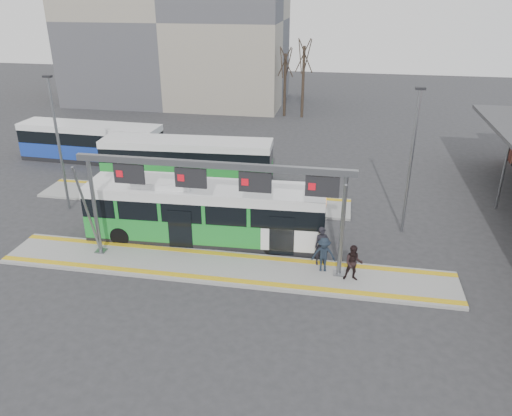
{
  "coord_description": "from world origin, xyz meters",
  "views": [
    {
      "loc": [
        5.28,
        -20.18,
        12.64
      ],
      "look_at": [
        1.05,
        3.0,
        2.0
      ],
      "focal_mm": 35.0,
      "sensor_mm": 36.0,
      "label": 1
    }
  ],
  "objects": [
    {
      "name": "hero_bus",
      "position": [
        -1.65,
        2.79,
        1.57
      ],
      "size": [
        12.56,
        3.13,
        3.43
      ],
      "rotation": [
        0.0,
        0.0,
        0.04
      ],
      "color": "black",
      "rests_on": "ground"
    },
    {
      "name": "tree_left",
      "position": [
        -1.05,
        30.94,
        5.39
      ],
      "size": [
        1.4,
        1.4,
        7.11
      ],
      "color": "#382B21",
      "rests_on": "ground"
    },
    {
      "name": "lamp_west",
      "position": [
        -11.02,
        5.23,
        4.26
      ],
      "size": [
        0.5,
        0.25,
        8.03
      ],
      "color": "slate",
      "rests_on": "ground"
    },
    {
      "name": "ground",
      "position": [
        0.0,
        0.0,
        0.0
      ],
      "size": [
        120.0,
        120.0,
        0.0
      ],
      "primitive_type": "plane",
      "color": "#2D2D30",
      "rests_on": "ground"
    },
    {
      "name": "lamp_east",
      "position": [
        8.82,
        5.7,
        4.22
      ],
      "size": [
        0.5,
        0.25,
        7.96
      ],
      "color": "slate",
      "rests_on": "ground"
    },
    {
      "name": "gantry",
      "position": [
        -0.35,
        0.25,
        4.3
      ],
      "size": [
        13.0,
        1.68,
        5.2
      ],
      "color": "slate",
      "rests_on": "platform_main"
    },
    {
      "name": "tactile_second",
      "position": [
        -4.0,
        9.15,
        0.16
      ],
      "size": [
        20.0,
        0.35,
        0.02
      ],
      "color": "gold",
      "rests_on": "platform_second"
    },
    {
      "name": "tree_far",
      "position": [
        -21.45,
        32.42,
        6.27
      ],
      "size": [
        1.4,
        1.4,
        8.27
      ],
      "color": "#382B21",
      "rests_on": "ground"
    },
    {
      "name": "platform_main",
      "position": [
        0.0,
        0.0,
        0.07
      ],
      "size": [
        22.0,
        3.0,
        0.15
      ],
      "primitive_type": "cube",
      "color": "gray",
      "rests_on": "ground"
    },
    {
      "name": "bg_bus_blue",
      "position": [
        -13.89,
        14.04,
        1.42
      ],
      "size": [
        11.1,
        2.88,
        2.87
      ],
      "rotation": [
        0.0,
        0.0,
        -0.04
      ],
      "color": "black",
      "rests_on": "ground"
    },
    {
      "name": "platform_second",
      "position": [
        -4.0,
        8.0,
        0.07
      ],
      "size": [
        20.0,
        3.0,
        0.15
      ],
      "primitive_type": "cube",
      "color": "gray",
      "rests_on": "ground"
    },
    {
      "name": "tree_mid",
      "position": [
        0.81,
        30.72,
        6.07
      ],
      "size": [
        1.4,
        1.4,
        8.0
      ],
      "color": "#382B21",
      "rests_on": "ground"
    },
    {
      "name": "passenger_c",
      "position": [
        4.74,
        0.49,
        1.01
      ],
      "size": [
        1.15,
        0.7,
        1.72
      ],
      "primitive_type": "imported",
      "rotation": [
        0.0,
        0.0,
        0.05
      ],
      "color": "#19212D",
      "rests_on": "platform_main"
    },
    {
      "name": "tactile_main",
      "position": [
        0.0,
        0.0,
        0.16
      ],
      "size": [
        22.0,
        2.65,
        0.02
      ],
      "color": "gold",
      "rests_on": "platform_main"
    },
    {
      "name": "apartment_block",
      "position": [
        -14.0,
        36.0,
        9.21
      ],
      "size": [
        24.5,
        12.5,
        18.4
      ],
      "color": "gray",
      "rests_on": "ground"
    },
    {
      "name": "passenger_b",
      "position": [
        6.12,
        -0.09,
        1.02
      ],
      "size": [
        0.88,
        0.7,
        1.75
      ],
      "primitive_type": "imported",
      "rotation": [
        0.0,
        0.0,
        0.05
      ],
      "color": "black",
      "rests_on": "platform_main"
    },
    {
      "name": "bg_bus_green",
      "position": [
        -5.29,
        11.19,
        1.45
      ],
      "size": [
        11.83,
        3.14,
        2.93
      ],
      "rotation": [
        0.0,
        0.0,
        0.06
      ],
      "color": "black",
      "rests_on": "ground"
    },
    {
      "name": "passenger_a",
      "position": [
        4.61,
        1.09,
        1.13
      ],
      "size": [
        0.82,
        0.66,
        1.95
      ],
      "primitive_type": "imported",
      "rotation": [
        0.0,
        0.0,
        0.3
      ],
      "color": "black",
      "rests_on": "platform_main"
    }
  ]
}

